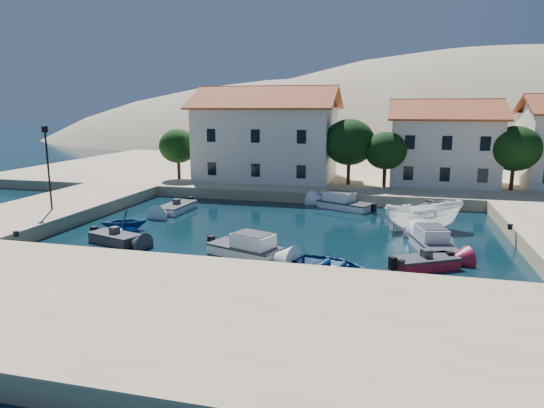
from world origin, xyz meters
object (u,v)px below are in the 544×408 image
(building_mid, at_px, (443,141))
(cabin_cruiser_east, at_px, (434,244))
(rowboat_south, at_px, (327,269))
(cabin_cruiser_south, at_px, (245,248))
(boat_east, at_px, (423,230))
(lamppost, at_px, (48,160))
(building_left, at_px, (267,132))

(building_mid, xyz_separation_m, cabin_cruiser_east, (-2.05, -21.84, -4.75))
(rowboat_south, bearing_deg, cabin_cruiser_east, -36.92)
(cabin_cruiser_south, bearing_deg, boat_east, 60.58)
(lamppost, xyz_separation_m, boat_east, (27.09, 4.59, -4.75))
(boat_east, bearing_deg, building_left, 22.86)
(lamppost, xyz_separation_m, cabin_cruiser_south, (16.61, -4.37, -4.28))
(building_left, xyz_separation_m, boat_east, (15.59, -15.41, -5.94))
(building_left, xyz_separation_m, cabin_cruiser_east, (15.95, -20.84, -5.46))
(rowboat_south, relative_size, boat_east, 0.74)
(building_left, xyz_separation_m, cabin_cruiser_south, (5.11, -24.37, -5.46))
(cabin_cruiser_south, bearing_deg, cabin_cruiser_east, 38.08)
(building_left, bearing_deg, cabin_cruiser_south, -78.17)
(lamppost, height_order, cabin_cruiser_south, lamppost)
(lamppost, bearing_deg, cabin_cruiser_south, -14.73)
(lamppost, distance_m, cabin_cruiser_south, 17.69)
(rowboat_south, bearing_deg, building_left, 35.23)
(rowboat_south, height_order, cabin_cruiser_east, cabin_cruiser_east)
(building_left, height_order, building_mid, building_left)
(building_left, distance_m, building_mid, 18.04)
(building_mid, distance_m, rowboat_south, 28.22)
(building_mid, bearing_deg, lamppost, -144.55)
(building_mid, distance_m, cabin_cruiser_east, 22.44)
(boat_east, bearing_deg, cabin_cruiser_east, 161.39)
(boat_east, bearing_deg, rowboat_south, 129.53)
(building_left, bearing_deg, cabin_cruiser_east, -52.56)
(building_left, distance_m, boat_east, 22.71)
(cabin_cruiser_south, bearing_deg, building_left, 121.89)
(building_left, distance_m, cabin_cruiser_south, 25.49)
(building_mid, xyz_separation_m, rowboat_south, (-7.84, -26.61, -5.22))
(rowboat_south, distance_m, boat_east, 11.55)
(lamppost, bearing_deg, rowboat_south, -14.51)
(boat_east, bearing_deg, lamppost, 77.15)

